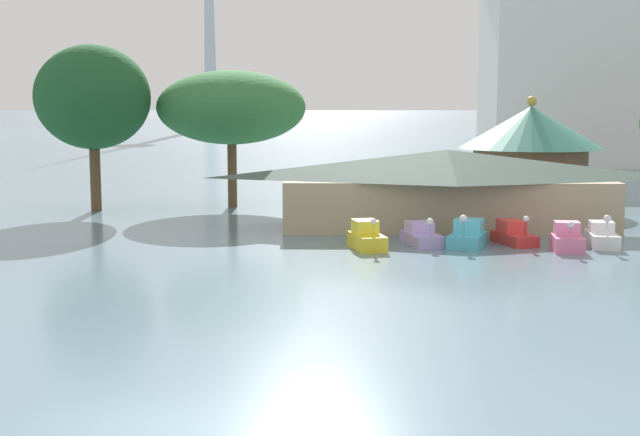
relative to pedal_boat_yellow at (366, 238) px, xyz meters
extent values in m
plane|color=slate|center=(-5.60, -24.27, -0.57)|extent=(2000.00, 2000.00, 0.00)
cube|color=yellow|center=(0.02, -0.07, -0.18)|extent=(2.00, 3.08, 0.76)
cube|color=yellow|center=(-0.07, 0.27, 0.53)|extent=(1.41, 1.52, 0.66)
cylinder|color=yellow|center=(0.30, -1.17, 0.52)|extent=(0.14, 0.14, 0.64)
sphere|color=white|center=(0.30, -1.17, 0.98)|extent=(0.29, 0.29, 0.29)
cube|color=#B299D8|center=(2.87, 1.32, -0.26)|extent=(2.14, 3.17, 0.61)
cube|color=#C8ADF0|center=(2.78, 1.67, 0.31)|extent=(1.52, 1.58, 0.54)
cylinder|color=#B299D8|center=(3.17, 0.20, 0.32)|extent=(0.14, 0.14, 0.55)
sphere|color=white|center=(3.17, 0.20, 0.78)|extent=(0.36, 0.36, 0.36)
cube|color=#4CB7CC|center=(5.14, 0.80, -0.23)|extent=(2.43, 3.13, 0.67)
cube|color=#5DCDE2|center=(5.26, 1.13, 0.46)|extent=(1.69, 1.63, 0.72)
cylinder|color=#4CB7CC|center=(4.77, -0.24, 0.45)|extent=(0.14, 0.14, 0.70)
sphere|color=white|center=(4.77, -0.24, 1.00)|extent=(0.39, 0.39, 0.39)
cube|color=red|center=(7.67, 1.62, -0.28)|extent=(2.12, 3.12, 0.57)
cube|color=#E8423C|center=(7.57, 1.96, 0.33)|extent=(1.46, 1.56, 0.66)
cylinder|color=red|center=(8.02, 0.53, 0.38)|extent=(0.14, 0.14, 0.74)
sphere|color=white|center=(8.02, 0.53, 0.90)|extent=(0.30, 0.30, 0.30)
cube|color=pink|center=(9.88, -0.37, -0.19)|extent=(1.62, 2.34, 0.75)
cube|color=pink|center=(9.90, -0.09, 0.52)|extent=(1.28, 1.11, 0.67)
cylinder|color=pink|center=(9.78, -1.24, 0.44)|extent=(0.14, 0.14, 0.52)
sphere|color=white|center=(9.78, -1.24, 0.86)|extent=(0.32, 0.32, 0.32)
cube|color=white|center=(11.95, 0.89, -0.21)|extent=(1.64, 3.00, 0.72)
cube|color=white|center=(11.99, 1.25, 0.43)|extent=(1.27, 1.41, 0.55)
cylinder|color=white|center=(11.82, -0.25, 0.49)|extent=(0.14, 0.14, 0.68)
sphere|color=white|center=(11.82, -0.25, 1.02)|extent=(0.38, 0.38, 0.38)
cube|color=tan|center=(4.84, 7.23, 0.88)|extent=(18.63, 5.94, 2.90)
pyramid|color=#42564C|center=(4.84, 7.23, 3.17)|extent=(20.12, 6.83, 1.68)
cylinder|color=brown|center=(11.82, 17.42, 1.50)|extent=(7.78, 7.78, 4.14)
cone|color=#387F6B|center=(11.82, 17.42, 5.02)|extent=(9.87, 9.87, 2.89)
sphere|color=#B7993D|center=(11.82, 17.42, 6.81)|extent=(0.70, 0.70, 0.70)
cylinder|color=brown|center=(-17.82, 14.96, 1.52)|extent=(0.71, 0.71, 4.17)
ellipsoid|color=#1E5128|center=(-17.82, 14.96, 7.08)|extent=(7.64, 7.64, 6.94)
cylinder|color=brown|center=(-8.91, 17.70, 1.62)|extent=(0.65, 0.65, 4.38)
ellipsoid|color=#337038|center=(-8.91, 17.70, 6.38)|extent=(10.34, 10.34, 5.13)
camera|label=1|loc=(-1.32, -42.50, 6.61)|focal=48.37mm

